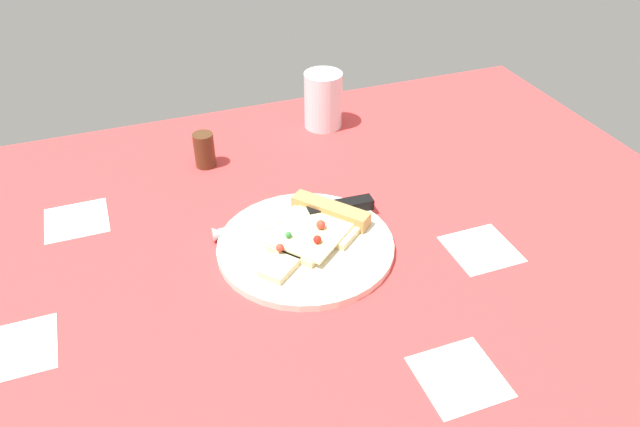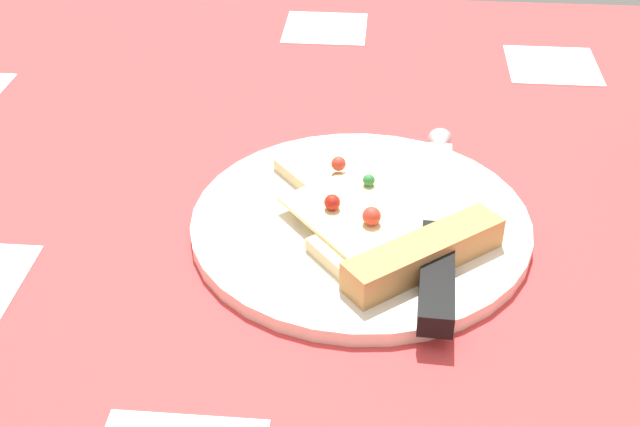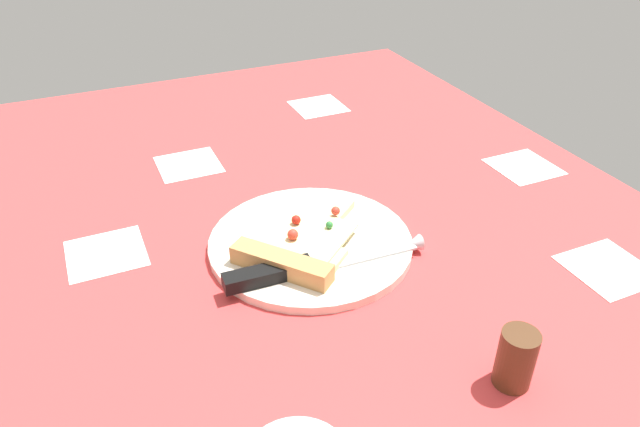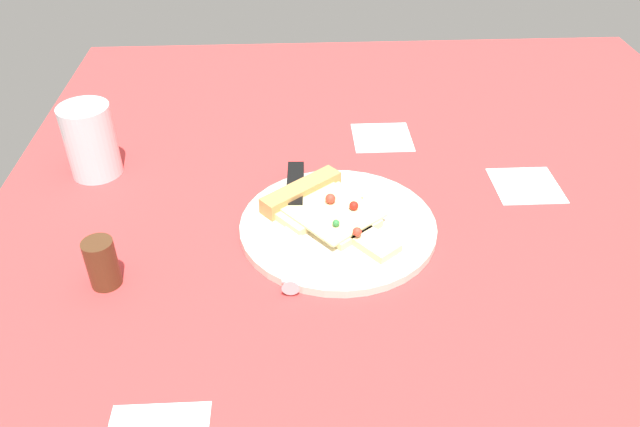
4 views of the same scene
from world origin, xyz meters
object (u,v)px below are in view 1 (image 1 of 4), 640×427
object	(u,v)px
pizza_slice	(315,229)
knife	(311,214)
drinking_glass	(323,100)
plate	(306,246)
pepper_shaker	(204,150)

from	to	relation	value
pizza_slice	knife	size ratio (longest dim) A/B	0.76
knife	drinking_glass	size ratio (longest dim) A/B	2.32
plate	pepper_shaker	bearing A→B (deg)	-162.61
plate	pizza_slice	world-z (taller)	pizza_slice
plate	pepper_shaker	world-z (taller)	pepper_shaker
plate	knife	xyz separation A→B (cm)	(-5.42, 2.69, 1.14)
drinking_glass	plate	bearing A→B (deg)	-24.46
plate	drinking_glass	bearing A→B (deg)	155.54
plate	drinking_glass	distance (cm)	36.92
knife	pepper_shaker	xyz separation A→B (cm)	(-21.46, -11.10, 1.29)
knife	drinking_glass	world-z (taller)	drinking_glass
pepper_shaker	pizza_slice	bearing A→B (deg)	22.44
pizza_slice	knife	bearing A→B (deg)	-49.35
pizza_slice	drinking_glass	distance (cm)	34.49
pizza_slice	drinking_glass	bearing A→B (deg)	-61.76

